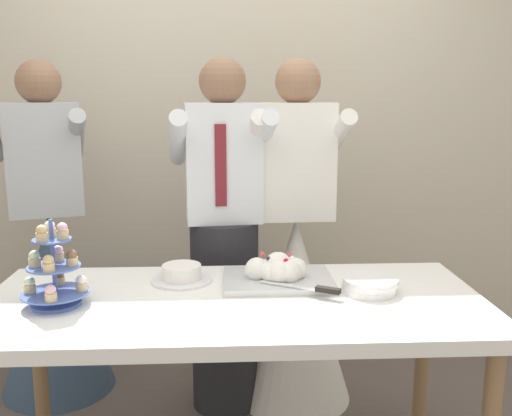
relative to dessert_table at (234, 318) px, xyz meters
The scene contains 9 objects.
rear_wall 1.58m from the dessert_table, 90.00° to the left, with size 5.20×0.10×2.90m, color beige.
dessert_table is the anchor object (origin of this frame).
cupcake_stand 0.65m from the dessert_table, behind, with size 0.23×0.23×0.31m.
main_cake_tray 0.26m from the dessert_table, 41.84° to the left, with size 0.42×0.37×0.12m.
plate_stack 0.51m from the dessert_table, ahead, with size 0.21×0.21×0.05m.
round_cake 0.30m from the dessert_table, 135.29° to the left, with size 0.24×0.24×0.07m.
person_groom 0.64m from the dessert_table, 93.54° to the left, with size 0.50×0.53×1.66m.
person_bride 0.76m from the dessert_table, 66.08° to the left, with size 0.56×0.56×1.66m.
person_guest 1.23m from the dessert_table, 137.40° to the left, with size 0.60×0.60×1.66m.
Camera 1 is at (-0.02, -1.93, 1.48)m, focal length 39.75 mm.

